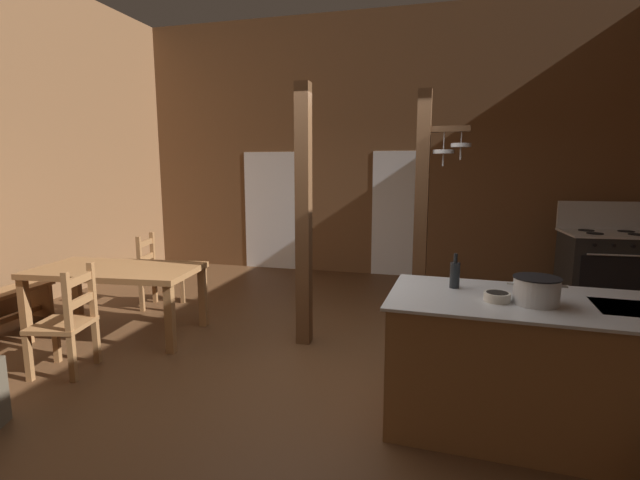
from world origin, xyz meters
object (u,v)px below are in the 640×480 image
(stockpot_on_counter, at_px, (536,290))
(bottle_tall_on_counter, at_px, (455,274))
(dining_table, at_px, (117,276))
(stove_range, at_px, (607,265))
(ladderback_chair_near_window, at_px, (158,273))
(ladderback_chair_by_post, at_px, (67,323))
(mixing_bowl_on_counter, at_px, (497,297))
(kitchen_island, at_px, (551,369))

(stockpot_on_counter, relative_size, bottle_tall_on_counter, 1.43)
(dining_table, relative_size, stockpot_on_counter, 4.94)
(dining_table, bearing_deg, stove_range, 26.80)
(ladderback_chair_near_window, distance_m, stockpot_on_counter, 4.55)
(ladderback_chair_near_window, relative_size, ladderback_chair_by_post, 1.00)
(mixing_bowl_on_counter, distance_m, bottle_tall_on_counter, 0.39)
(ladderback_chair_near_window, height_order, bottle_tall_on_counter, bottle_tall_on_counter)
(kitchen_island, xyz_separation_m, bottle_tall_on_counter, (-0.64, 0.19, 0.56))
(stockpot_on_counter, bearing_deg, ladderback_chair_by_post, 179.67)
(mixing_bowl_on_counter, bearing_deg, stove_range, 63.85)
(stove_range, relative_size, bottle_tall_on_counter, 5.22)
(stove_range, distance_m, ladderback_chair_near_window, 5.97)
(kitchen_island, distance_m, bottle_tall_on_counter, 0.88)
(stove_range, bearing_deg, mixing_bowl_on_counter, -116.15)
(stove_range, bearing_deg, ladderback_chair_near_window, -162.23)
(kitchen_island, distance_m, dining_table, 4.16)
(stove_range, distance_m, dining_table, 6.18)
(kitchen_island, height_order, ladderback_chair_by_post, ladderback_chair_by_post)
(mixing_bowl_on_counter, bearing_deg, stockpot_on_counter, 0.93)
(stockpot_on_counter, relative_size, mixing_bowl_on_counter, 2.16)
(stockpot_on_counter, bearing_deg, stove_range, 66.82)
(ladderback_chair_by_post, relative_size, stockpot_on_counter, 2.63)
(stove_range, height_order, bottle_tall_on_counter, stove_range)
(ladderback_chair_near_window, height_order, ladderback_chair_by_post, same)
(ladderback_chair_near_window, relative_size, stockpot_on_counter, 2.63)
(ladderback_chair_near_window, bearing_deg, dining_table, -79.94)
(kitchen_island, bearing_deg, bottle_tall_on_counter, 163.13)
(dining_table, bearing_deg, kitchen_island, -11.65)
(dining_table, height_order, ladderback_chair_by_post, ladderback_chair_by_post)
(ladderback_chair_by_post, bearing_deg, ladderback_chair_near_window, 101.26)
(ladderback_chair_by_post, height_order, stockpot_on_counter, stockpot_on_counter)
(mixing_bowl_on_counter, relative_size, bottle_tall_on_counter, 0.66)
(ladderback_chair_near_window, height_order, stockpot_on_counter, stockpot_on_counter)
(kitchen_island, relative_size, stockpot_on_counter, 6.10)
(dining_table, distance_m, ladderback_chair_by_post, 0.94)
(dining_table, bearing_deg, bottle_tall_on_counter, -10.64)
(kitchen_island, height_order, ladderback_chair_near_window, ladderback_chair_near_window)
(bottle_tall_on_counter, bearing_deg, ladderback_chair_near_window, 155.93)
(stove_range, height_order, ladderback_chair_near_window, stove_range)
(ladderback_chair_near_window, height_order, mixing_bowl_on_counter, mixing_bowl_on_counter)
(mixing_bowl_on_counter, bearing_deg, dining_table, 165.93)
(stove_range, bearing_deg, kitchen_island, -111.69)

